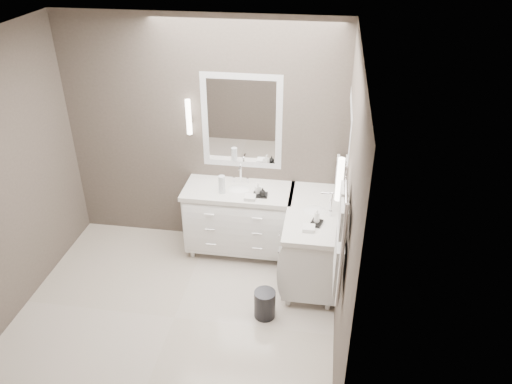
# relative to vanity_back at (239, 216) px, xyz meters

# --- Properties ---
(floor) EXTENTS (3.20, 3.00, 0.01)m
(floor) POSITION_rel_vanity_back_xyz_m (-0.45, -1.23, -0.49)
(floor) COLOR beige
(floor) RESTS_ON ground
(ceiling) EXTENTS (3.20, 3.00, 0.01)m
(ceiling) POSITION_rel_vanity_back_xyz_m (-0.45, -1.23, 2.22)
(ceiling) COLOR white
(ceiling) RESTS_ON wall_back
(wall_back) EXTENTS (3.20, 0.01, 2.70)m
(wall_back) POSITION_rel_vanity_back_xyz_m (-0.45, 0.28, 0.86)
(wall_back) COLOR #524841
(wall_back) RESTS_ON floor
(wall_front) EXTENTS (3.20, 0.01, 2.70)m
(wall_front) POSITION_rel_vanity_back_xyz_m (-0.45, -2.73, 0.86)
(wall_front) COLOR #524841
(wall_front) RESTS_ON floor
(wall_right) EXTENTS (0.01, 3.00, 2.70)m
(wall_right) POSITION_rel_vanity_back_xyz_m (1.15, -1.23, 0.86)
(wall_right) COLOR #524841
(wall_right) RESTS_ON floor
(vanity_back) EXTENTS (1.24, 0.59, 0.97)m
(vanity_back) POSITION_rel_vanity_back_xyz_m (0.00, 0.00, 0.00)
(vanity_back) COLOR white
(vanity_back) RESTS_ON floor
(vanity_right) EXTENTS (0.59, 1.24, 0.97)m
(vanity_right) POSITION_rel_vanity_back_xyz_m (0.88, -0.33, 0.00)
(vanity_right) COLOR white
(vanity_right) RESTS_ON floor
(mirror_back) EXTENTS (0.90, 0.02, 1.10)m
(mirror_back) POSITION_rel_vanity_back_xyz_m (-0.00, 0.26, 1.06)
(mirror_back) COLOR white
(mirror_back) RESTS_ON wall_back
(mirror_right) EXTENTS (0.02, 0.90, 1.10)m
(mirror_right) POSITION_rel_vanity_back_xyz_m (1.14, -0.43, 1.06)
(mirror_right) COLOR white
(mirror_right) RESTS_ON wall_right
(sconce_back) EXTENTS (0.06, 0.06, 0.40)m
(sconce_back) POSITION_rel_vanity_back_xyz_m (-0.58, 0.20, 1.11)
(sconce_back) COLOR white
(sconce_back) RESTS_ON wall_back
(sconce_right) EXTENTS (0.06, 0.06, 0.40)m
(sconce_right) POSITION_rel_vanity_back_xyz_m (1.08, -1.01, 1.11)
(sconce_right) COLOR white
(sconce_right) RESTS_ON wall_right
(towel_bar_corner) EXTENTS (0.03, 0.22, 0.30)m
(towel_bar_corner) POSITION_rel_vanity_back_xyz_m (1.09, 0.13, 0.63)
(towel_bar_corner) COLOR white
(towel_bar_corner) RESTS_ON wall_right
(towel_ladder) EXTENTS (0.06, 0.58, 0.90)m
(towel_ladder) POSITION_rel_vanity_back_xyz_m (1.10, -1.63, 0.91)
(towel_ladder) COLOR white
(towel_ladder) RESTS_ON wall_right
(waste_bin) EXTENTS (0.24, 0.24, 0.30)m
(waste_bin) POSITION_rel_vanity_back_xyz_m (0.45, -1.05, -0.33)
(waste_bin) COLOR black
(waste_bin) RESTS_ON floor
(amenity_tray_back) EXTENTS (0.16, 0.12, 0.02)m
(amenity_tray_back) POSITION_rel_vanity_back_xyz_m (0.27, -0.11, 0.38)
(amenity_tray_back) COLOR black
(amenity_tray_back) RESTS_ON vanity_back
(amenity_tray_right) EXTENTS (0.14, 0.16, 0.02)m
(amenity_tray_right) POSITION_rel_vanity_back_xyz_m (0.90, -0.58, 0.38)
(amenity_tray_right) COLOR black
(amenity_tray_right) RESTS_ON vanity_right
(water_bottle) EXTENTS (0.09, 0.09, 0.21)m
(water_bottle) POSITION_rel_vanity_back_xyz_m (-0.16, -0.11, 0.47)
(water_bottle) COLOR silver
(water_bottle) RESTS_ON vanity_back
(soap_bottle_a) EXTENTS (0.08, 0.08, 0.13)m
(soap_bottle_a) POSITION_rel_vanity_back_xyz_m (0.24, -0.09, 0.45)
(soap_bottle_a) COLOR white
(soap_bottle_a) RESTS_ON amenity_tray_back
(soap_bottle_b) EXTENTS (0.09, 0.09, 0.09)m
(soap_bottle_b) POSITION_rel_vanity_back_xyz_m (0.30, -0.14, 0.43)
(soap_bottle_b) COLOR black
(soap_bottle_b) RESTS_ON amenity_tray_back
(soap_bottle_c) EXTENTS (0.06, 0.06, 0.15)m
(soap_bottle_c) POSITION_rel_vanity_back_xyz_m (0.90, -0.58, 0.46)
(soap_bottle_c) COLOR white
(soap_bottle_c) RESTS_ON amenity_tray_right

